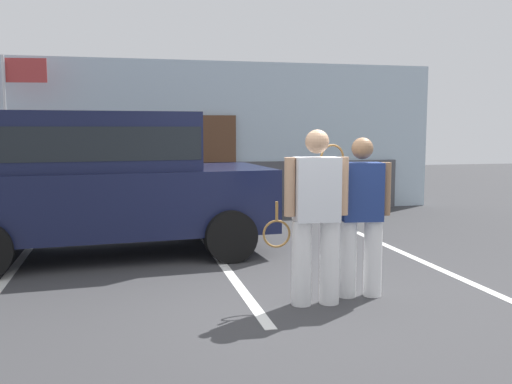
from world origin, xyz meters
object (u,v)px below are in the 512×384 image
object	(u,v)px
parked_suv	(101,176)
tennis_player_man	(316,215)
potted_plant_by_porch	(355,195)
tennis_player_woman	(361,214)
flag_pole	(16,109)

from	to	relation	value
parked_suv	tennis_player_man	xyz separation A→B (m)	(2.23, -2.87, -0.21)
tennis_player_man	potted_plant_by_porch	world-z (taller)	tennis_player_man
parked_suv	tennis_player_woman	size ratio (longest dim) A/B	2.73
tennis_player_man	tennis_player_woman	size ratio (longest dim) A/B	1.05
tennis_player_woman	flag_pole	xyz separation A→B (m)	(-4.42, 5.86, 1.29)
tennis_player_woman	flag_pole	distance (m)	7.45
tennis_player_woman	flag_pole	bearing A→B (deg)	-45.54
tennis_player_man	flag_pole	bearing A→B (deg)	-53.64
parked_suv	potted_plant_by_porch	size ratio (longest dim) A/B	5.94
tennis_player_woman	parked_suv	bearing A→B (deg)	-36.72
parked_suv	potted_plant_by_porch	world-z (taller)	parked_suv
flag_pole	parked_suv	bearing A→B (deg)	-62.71
parked_suv	tennis_player_woman	distance (m)	3.91
flag_pole	potted_plant_by_porch	bearing A→B (deg)	-4.84
flag_pole	tennis_player_woman	bearing A→B (deg)	-52.97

